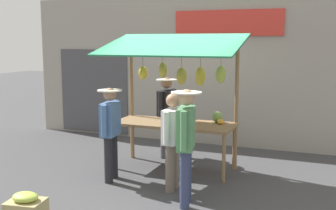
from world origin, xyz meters
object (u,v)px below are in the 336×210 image
(vendor_with_sunhat, at_px, (167,110))
(shopper_in_striped_shirt, at_px, (173,136))
(shopper_with_shopping_bag, at_px, (110,127))
(produce_crate_side, at_px, (26,209))
(shopper_with_ponytail, at_px, (186,137))
(market_stall, at_px, (177,86))

(vendor_with_sunhat, bearing_deg, shopper_in_striped_shirt, 26.84)
(shopper_with_shopping_bag, xyz_separation_m, produce_crate_side, (0.20, 1.90, -0.74))
(shopper_with_ponytail, distance_m, shopper_in_striped_shirt, 0.66)
(shopper_with_ponytail, xyz_separation_m, produce_crate_side, (1.74, 1.36, -0.82))
(market_stall, height_order, shopper_with_ponytail, market_stall)
(shopper_in_striped_shirt, distance_m, shopper_with_shopping_bag, 1.13)
(shopper_with_shopping_bag, bearing_deg, shopper_with_ponytail, -119.02)
(market_stall, distance_m, shopper_with_shopping_bag, 1.45)
(shopper_in_striped_shirt, bearing_deg, vendor_with_sunhat, 22.80)
(shopper_in_striped_shirt, relative_size, shopper_with_shopping_bag, 0.97)
(market_stall, relative_size, shopper_in_striped_shirt, 1.61)
(shopper_with_ponytail, distance_m, produce_crate_side, 2.35)
(produce_crate_side, bearing_deg, shopper_in_striped_shirt, -125.51)
(market_stall, relative_size, shopper_with_ponytail, 1.48)
(vendor_with_sunhat, xyz_separation_m, shopper_with_ponytail, (-1.21, 2.28, 0.04))
(vendor_with_sunhat, bearing_deg, shopper_with_ponytail, 30.24)
(market_stall, bearing_deg, produce_crate_side, 71.01)
(shopper_with_ponytail, xyz_separation_m, shopper_in_striped_shirt, (0.40, -0.51, -0.12))
(market_stall, distance_m, produce_crate_side, 3.39)
(market_stall, distance_m, vendor_with_sunhat, 1.03)
(vendor_with_sunhat, bearing_deg, produce_crate_side, -5.99)
(shopper_in_striped_shirt, xyz_separation_m, produce_crate_side, (1.34, 1.87, -0.70))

